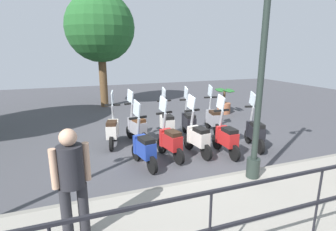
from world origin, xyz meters
name	(u,v)px	position (x,y,z in m)	size (l,w,h in m)	color
ground_plane	(187,146)	(0.00, 0.00, 0.00)	(28.00, 28.00, 0.00)	#424247
promenade_walkway	(261,203)	(-3.15, 0.00, 0.07)	(2.20, 20.00, 0.15)	gray
fence_railing	(319,190)	(-4.20, 0.00, 0.91)	(0.04, 16.03, 1.07)	black
lamp_post_near	(260,82)	(-2.40, -0.39, 2.09)	(0.26, 0.90, 4.36)	#232D28
pedestrian_distant	(72,178)	(-3.12, 3.01, 1.08)	(0.39, 0.48, 1.59)	#28282D
tree_distant	(100,28)	(6.31, 1.54, 3.61)	(3.10, 3.10, 5.19)	brown
potted_palm	(224,103)	(3.09, -3.09, 0.45)	(1.06, 0.66, 1.05)	#9E5B3D
scooter_near_0	(255,132)	(-0.76, -1.69, 0.48)	(1.21, 0.52, 1.54)	black
scooter_near_1	(226,137)	(-0.90, -0.69, 0.48)	(1.23, 0.44, 1.54)	black
scooter_near_2	(197,137)	(-0.63, -0.01, 0.48)	(1.23, 0.45, 1.54)	black
scooter_near_3	(170,140)	(-0.63, 0.75, 0.48)	(1.22, 0.48, 1.54)	black
scooter_near_4	(144,147)	(-0.88, 1.49, 0.48)	(1.22, 0.49, 1.54)	black
scooter_far_0	(213,118)	(0.91, -1.32, 0.48)	(1.23, 0.46, 1.54)	black
scooter_far_1	(188,122)	(0.80, -0.40, 0.48)	(1.23, 0.45, 1.54)	black
scooter_far_2	(167,123)	(0.87, 0.30, 0.48)	(1.23, 0.44, 1.54)	black
scooter_far_3	(137,127)	(0.83, 1.26, 0.48)	(1.21, 0.53, 1.54)	black
scooter_far_4	(113,129)	(0.77, 1.96, 0.48)	(1.21, 0.52, 1.54)	black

